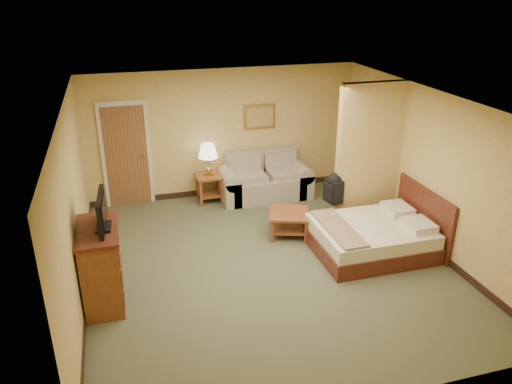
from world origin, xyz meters
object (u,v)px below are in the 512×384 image
object	(u,v)px
coffee_table	(289,219)
dresser	(101,266)
loveseat	(265,183)
bed	(375,236)

from	to	relation	value
coffee_table	dresser	size ratio (longest dim) A/B	0.75
loveseat	coffee_table	distance (m)	1.75
dresser	bed	xyz separation A→B (m)	(4.30, 0.24, -0.30)
coffee_table	dresser	world-z (taller)	dresser
coffee_table	bed	xyz separation A→B (m)	(1.17, -0.93, -0.04)
dresser	bed	distance (m)	4.32
loveseat	bed	world-z (taller)	bed
loveseat	coffee_table	xyz separation A→B (m)	(-0.09, -1.75, 0.01)
loveseat	dresser	world-z (taller)	dresser
coffee_table	dresser	bearing A→B (deg)	-159.45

